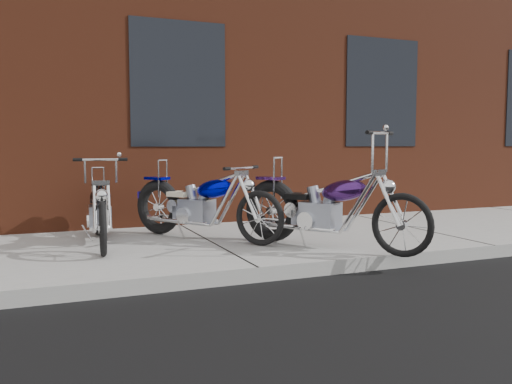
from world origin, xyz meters
name	(u,v)px	position (x,y,z in m)	size (l,w,h in m)	color
ground	(258,283)	(0.00, 0.00, 0.00)	(120.00, 120.00, 0.00)	black
sidewalk	(211,248)	(0.00, 1.50, 0.07)	(22.00, 3.00, 0.15)	gray
building_brick	(123,26)	(0.00, 8.00, 4.00)	(22.00, 10.00, 8.00)	maroon
chopper_purple	(327,211)	(1.10, 0.62, 0.57)	(1.34, 2.05, 1.32)	black
chopper_blue	(202,207)	(-0.04, 1.73, 0.56)	(1.40, 1.89, 0.98)	black
chopper_third	(100,213)	(-1.26, 1.86, 0.52)	(0.50, 2.04, 1.03)	black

